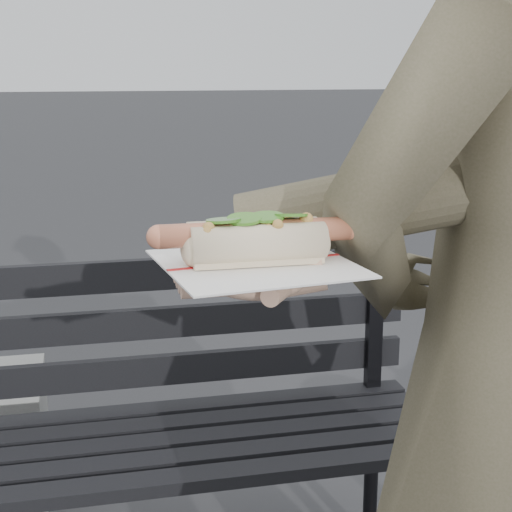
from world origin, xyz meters
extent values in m
cylinder|color=black|center=(0.60, 1.04, 0.23)|extent=(0.04, 0.04, 0.45)
cube|color=black|center=(-0.07, 0.69, 0.47)|extent=(1.50, 0.07, 0.03)
cube|color=black|center=(-0.07, 0.78, 0.47)|extent=(1.50, 0.07, 0.03)
cube|color=black|center=(-0.07, 0.87, 0.47)|extent=(1.50, 0.07, 0.03)
cube|color=black|center=(-0.07, 0.96, 0.47)|extent=(1.50, 0.07, 0.03)
cube|color=black|center=(-0.07, 1.05, 0.47)|extent=(1.50, 0.07, 0.03)
cube|color=black|center=(0.60, 1.06, 0.67)|extent=(0.04, 0.03, 0.42)
cube|color=black|center=(-0.07, 1.08, 0.57)|extent=(1.50, 0.02, 0.08)
cube|color=black|center=(-0.07, 1.08, 0.70)|extent=(1.50, 0.02, 0.08)
cube|color=black|center=(-0.07, 1.08, 0.83)|extent=(1.50, 0.02, 0.08)
cylinder|color=#47452F|center=(0.27, 0.01, 1.20)|extent=(0.51, 0.23, 0.19)
cylinder|color=#D8A384|center=(0.05, -0.07, 1.14)|extent=(0.09, 0.08, 0.07)
ellipsoid|color=#D8A384|center=(0.01, -0.08, 1.13)|extent=(0.10, 0.11, 0.03)
cylinder|color=#D8A384|center=(-0.04, -0.11, 1.13)|extent=(0.06, 0.02, 0.02)
cylinder|color=#D8A384|center=(-0.04, -0.09, 1.13)|extent=(0.06, 0.02, 0.02)
cylinder|color=#D8A384|center=(-0.04, -0.07, 1.13)|extent=(0.06, 0.02, 0.02)
cylinder|color=#D8A384|center=(-0.04, -0.05, 1.13)|extent=(0.06, 0.02, 0.02)
cylinder|color=#D8A384|center=(0.02, -0.14, 1.13)|extent=(0.04, 0.05, 0.02)
cube|color=white|center=(0.01, -0.08, 1.15)|extent=(0.21, 0.21, 0.00)
cube|color=#B21E1E|center=(0.01, -0.08, 1.15)|extent=(0.19, 0.03, 0.00)
cylinder|color=#CB6F4E|center=(0.01, -0.08, 1.18)|extent=(0.20, 0.02, 0.02)
sphere|color=#CB6F4E|center=(-0.09, -0.08, 1.18)|extent=(0.02, 0.02, 0.02)
sphere|color=#CB6F4E|center=(0.11, -0.08, 1.18)|extent=(0.02, 0.02, 0.02)
sphere|color=#9E6B2D|center=(-0.04, -0.10, 1.19)|extent=(0.01, 0.01, 0.01)
sphere|color=#9E6B2D|center=(0.02, -0.09, 1.19)|extent=(0.01, 0.01, 0.01)
sphere|color=#9E6B2D|center=(-0.01, -0.08, 1.19)|extent=(0.01, 0.01, 0.01)
sphere|color=#9E6B2D|center=(0.03, -0.08, 1.18)|extent=(0.01, 0.01, 0.01)
sphere|color=#9E6B2D|center=(0.02, -0.06, 1.19)|extent=(0.01, 0.01, 0.01)
sphere|color=#9E6B2D|center=(0.04, -0.08, 1.18)|extent=(0.01, 0.01, 0.01)
sphere|color=#9E6B2D|center=(0.03, -0.06, 1.18)|extent=(0.01, 0.01, 0.01)
sphere|color=#9E6B2D|center=(-0.03, -0.08, 1.18)|extent=(0.01, 0.01, 0.01)
sphere|color=#9E6B2D|center=(-0.04, -0.10, 1.19)|extent=(0.01, 0.01, 0.01)
sphere|color=#9E6B2D|center=(-0.05, -0.09, 1.18)|extent=(0.01, 0.01, 0.01)
sphere|color=#9E6B2D|center=(0.05, -0.08, 1.19)|extent=(0.01, 0.01, 0.01)
sphere|color=#9E6B2D|center=(-0.01, -0.09, 1.19)|extent=(0.01, 0.01, 0.01)
sphere|color=#9E6B2D|center=(0.06, -0.07, 1.19)|extent=(0.01, 0.01, 0.01)
sphere|color=#9E6B2D|center=(0.03, -0.10, 1.19)|extent=(0.01, 0.01, 0.01)
sphere|color=#9E6B2D|center=(0.02, -0.10, 1.19)|extent=(0.01, 0.01, 0.01)
sphere|color=#9E6B2D|center=(0.05, -0.06, 1.19)|extent=(0.01, 0.01, 0.01)
sphere|color=#9E6B2D|center=(0.06, -0.08, 1.19)|extent=(0.01, 0.01, 0.01)
sphere|color=#9E6B2D|center=(0.02, -0.09, 1.19)|extent=(0.01, 0.01, 0.01)
sphere|color=#9E6B2D|center=(0.02, -0.06, 1.18)|extent=(0.01, 0.01, 0.01)
sphere|color=#9E6B2D|center=(-0.03, -0.06, 1.19)|extent=(0.01, 0.01, 0.01)
sphere|color=#9E6B2D|center=(0.02, -0.10, 1.19)|extent=(0.01, 0.01, 0.01)
sphere|color=#9E6B2D|center=(0.01, -0.08, 1.19)|extent=(0.01, 0.01, 0.01)
sphere|color=#9E6B2D|center=(0.07, -0.08, 1.19)|extent=(0.01, 0.01, 0.01)
sphere|color=#9E6B2D|center=(0.03, -0.09, 1.19)|extent=(0.01, 0.01, 0.01)
cylinder|color=#428223|center=(-0.02, -0.09, 1.20)|extent=(0.04, 0.04, 0.01)
cylinder|color=#428223|center=(0.00, -0.08, 1.20)|extent=(0.04, 0.04, 0.01)
cylinder|color=#428223|center=(0.02, -0.08, 1.20)|extent=(0.04, 0.04, 0.01)
cylinder|color=#428223|center=(0.05, -0.08, 1.20)|extent=(0.04, 0.04, 0.01)
cube|color=brown|center=(1.28, 1.75, 0.00)|extent=(0.07, 0.08, 0.00)
cube|color=brown|center=(0.44, 2.10, 0.00)|extent=(0.09, 0.08, 0.00)
camera|label=1|loc=(-0.16, -0.85, 1.35)|focal=55.00mm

